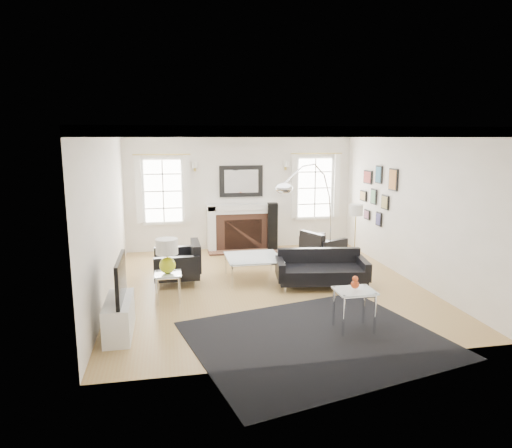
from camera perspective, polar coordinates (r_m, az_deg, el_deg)
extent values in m
plane|color=#A77F46|center=(8.48, 1.37, -7.66)|extent=(6.00, 6.00, 0.00)
cube|color=white|center=(11.07, -1.89, 4.10)|extent=(5.50, 0.04, 2.80)
cube|color=white|center=(5.32, 8.31, -3.27)|extent=(5.50, 0.04, 2.80)
cube|color=white|center=(8.04, -18.13, 1.06)|extent=(0.04, 6.00, 2.80)
cube|color=white|center=(9.14, 18.53, 2.14)|extent=(0.04, 6.00, 2.80)
cube|color=white|center=(8.05, 1.46, 11.61)|extent=(5.50, 6.00, 0.02)
cube|color=white|center=(8.05, 1.46, 11.18)|extent=(5.50, 6.00, 0.12)
cube|color=white|center=(10.92, -5.59, -0.55)|extent=(0.18, 0.38, 1.10)
cube|color=white|center=(11.15, 2.10, -0.27)|extent=(0.18, 0.38, 1.10)
cube|color=white|center=(10.92, -1.72, 2.16)|extent=(1.70, 0.38, 0.12)
cube|color=white|center=(10.94, -1.72, 1.64)|extent=(1.50, 0.34, 0.10)
cube|color=brown|center=(11.05, -1.72, -0.90)|extent=(1.30, 0.30, 0.90)
cube|color=black|center=(10.97, -1.63, -1.36)|extent=(0.90, 0.10, 0.76)
cube|color=brown|center=(10.89, -1.48, -3.40)|extent=(1.70, 0.50, 0.04)
cube|color=black|center=(11.01, -1.87, 5.37)|extent=(1.05, 0.06, 0.75)
cube|color=white|center=(10.97, -1.84, 5.36)|extent=(0.82, 0.02, 0.55)
cube|color=white|center=(10.91, -11.54, 4.06)|extent=(1.00, 0.05, 1.60)
cube|color=white|center=(10.88, -11.54, 4.04)|extent=(0.84, 0.02, 1.44)
cube|color=white|center=(10.82, -14.47, 4.15)|extent=(0.14, 0.05, 1.55)
cube|color=white|center=(10.81, -8.63, 4.36)|extent=(0.14, 0.05, 1.55)
cube|color=white|center=(11.47, 7.32, 4.50)|extent=(1.00, 0.05, 1.60)
cube|color=white|center=(11.45, 7.37, 4.49)|extent=(0.84, 0.02, 1.44)
cube|color=white|center=(11.21, 4.80, 4.67)|extent=(0.14, 0.05, 1.55)
cube|color=white|center=(11.56, 10.08, 4.72)|extent=(0.14, 0.05, 1.55)
cube|color=black|center=(9.59, 16.79, 5.33)|extent=(0.03, 0.34, 0.44)
cube|color=#BD7332|center=(9.59, 16.69, 5.34)|extent=(0.01, 0.29, 0.39)
cube|color=black|center=(10.17, 15.11, 5.98)|extent=(0.03, 0.28, 0.38)
cube|color=#2F6382|center=(10.16, 15.02, 5.98)|extent=(0.01, 0.23, 0.33)
cube|color=black|center=(10.67, 13.80, 5.71)|extent=(0.03, 0.40, 0.30)
cube|color=maroon|center=(10.66, 13.71, 5.71)|extent=(0.01, 0.35, 0.25)
cube|color=black|center=(9.91, 15.84, 2.63)|extent=(0.03, 0.30, 0.30)
cube|color=#9A8746|center=(9.91, 15.74, 2.63)|extent=(0.01, 0.25, 0.25)
cube|color=black|center=(10.40, 14.50, 3.34)|extent=(0.03, 0.26, 0.34)
cube|color=#52895F|center=(10.39, 14.41, 3.33)|extent=(0.01, 0.21, 0.29)
cube|color=black|center=(10.90, 13.26, 3.45)|extent=(0.03, 0.32, 0.24)
cube|color=tan|center=(10.89, 13.17, 3.45)|extent=(0.01, 0.27, 0.19)
cube|color=black|center=(10.20, 15.10, 0.61)|extent=(0.03, 0.24, 0.30)
cube|color=navy|center=(10.19, 15.00, 0.60)|extent=(0.01, 0.19, 0.25)
cube|color=black|center=(10.73, 13.71, 1.16)|extent=(0.03, 0.28, 0.22)
cube|color=#874F62|center=(10.72, 13.62, 1.16)|extent=(0.01, 0.23, 0.17)
cube|color=white|center=(6.67, -16.74, -11.08)|extent=(0.35, 1.00, 0.50)
cube|color=black|center=(6.48, -16.56, -6.55)|extent=(0.05, 1.00, 0.58)
cube|color=black|center=(6.37, 7.58, -14.15)|extent=(3.76, 3.36, 0.01)
cube|color=black|center=(8.42, 8.19, -6.20)|extent=(1.64, 0.95, 0.26)
cube|color=black|center=(8.68, 7.83, -4.38)|extent=(1.55, 0.35, 0.43)
cube|color=black|center=(8.29, 3.04, -5.63)|extent=(0.23, 0.74, 0.33)
cube|color=black|center=(8.56, 13.21, -5.37)|extent=(0.23, 0.74, 0.33)
cube|color=black|center=(8.68, -9.91, -5.42)|extent=(0.82, 0.82, 0.30)
cube|color=black|center=(8.64, -7.53, -3.90)|extent=(0.15, 0.81, 0.51)
cube|color=black|center=(9.04, -10.02, -3.97)|extent=(0.81, 0.13, 0.39)
cube|color=black|center=(8.26, -9.85, -5.38)|extent=(0.81, 0.13, 0.39)
cube|color=black|center=(10.22, 8.35, -3.14)|extent=(0.93, 0.93, 0.27)
cube|color=black|center=(9.97, 7.03, -2.31)|extent=(0.40, 0.70, 0.44)
cube|color=black|center=(9.94, 9.75, -2.93)|extent=(0.69, 0.38, 0.34)
cube|color=black|center=(10.45, 7.06, -2.20)|extent=(0.69, 0.38, 0.34)
cube|color=silver|center=(8.70, -0.39, -4.16)|extent=(1.01, 1.01, 0.02)
cylinder|color=silver|center=(8.25, -2.99, -6.57)|extent=(0.04, 0.04, 0.45)
cylinder|color=silver|center=(8.42, 3.34, -6.21)|extent=(0.04, 0.04, 0.45)
cylinder|color=silver|center=(9.14, -3.80, -4.86)|extent=(0.04, 0.04, 0.45)
cylinder|color=silver|center=(9.29, 1.93, -4.58)|extent=(0.04, 0.04, 0.45)
cube|color=silver|center=(7.69, -10.97, -6.13)|extent=(0.44, 0.44, 0.02)
cylinder|color=silver|center=(7.60, -12.26, -8.22)|extent=(0.04, 0.04, 0.48)
cylinder|color=silver|center=(7.59, -9.55, -8.13)|extent=(0.04, 0.04, 0.48)
cylinder|color=silver|center=(7.94, -12.21, -7.39)|extent=(0.04, 0.04, 0.48)
cylinder|color=silver|center=(7.93, -9.61, -7.30)|extent=(0.04, 0.04, 0.48)
cube|color=silver|center=(6.55, 12.24, -8.15)|extent=(0.54, 0.45, 0.02)
cylinder|color=silver|center=(6.41, 10.87, -11.27)|extent=(0.04, 0.04, 0.59)
cylinder|color=silver|center=(6.58, 14.65, -10.82)|extent=(0.04, 0.04, 0.59)
cylinder|color=silver|center=(6.73, 9.69, -10.14)|extent=(0.04, 0.04, 0.59)
cylinder|color=silver|center=(6.90, 13.31, -9.75)|extent=(0.04, 0.04, 0.59)
sphere|color=#C4D21A|center=(7.65, -11.01, -5.08)|extent=(0.27, 0.27, 0.27)
cylinder|color=#C4D21A|center=(7.62, -11.04, -4.10)|extent=(0.04, 0.04, 0.11)
cylinder|color=white|center=(7.57, -11.09, -2.78)|extent=(0.36, 0.36, 0.25)
sphere|color=#C14118|center=(6.53, 12.27, -7.42)|extent=(0.12, 0.12, 0.12)
sphere|color=#C14118|center=(6.50, 12.30, -6.71)|extent=(0.08, 0.08, 0.08)
cube|color=silver|center=(9.91, 9.20, -4.52)|extent=(0.24, 0.38, 0.19)
ellipsoid|color=silver|center=(8.13, 3.49, 4.49)|extent=(0.32, 0.32, 0.19)
cylinder|color=gold|center=(9.65, 12.11, -5.54)|extent=(0.17, 0.17, 0.03)
cylinder|color=gold|center=(9.50, 12.24, -2.12)|extent=(0.02, 0.02, 1.21)
cylinder|color=white|center=(9.38, 12.40, 1.73)|extent=(0.28, 0.28, 0.22)
cube|color=black|center=(10.93, 2.08, -0.36)|extent=(0.26, 0.26, 1.15)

